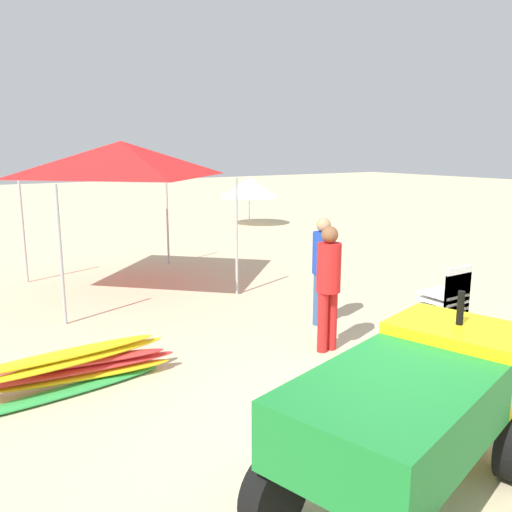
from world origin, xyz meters
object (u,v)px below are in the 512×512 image
stacked_plastic_chairs (449,302)px  beach_umbrella_left (249,187)px  lifeguard_near_right (323,264)px  utility_cart (416,401)px  lifeguard_near_left (328,280)px  surfboard_pile (72,370)px  popup_canopy (121,159)px

stacked_plastic_chairs → beach_umbrella_left: beach_umbrella_left is taller
lifeguard_near_right → beach_umbrella_left: 10.89m
stacked_plastic_chairs → beach_umbrella_left: bearing=70.1°
utility_cart → lifeguard_near_left: (1.42, 2.69, 0.20)m
beach_umbrella_left → lifeguard_near_right: bearing=-116.4°
lifeguard_near_left → lifeguard_near_right: lifeguard_near_left is taller
stacked_plastic_chairs → utility_cart: bearing=-147.0°
lifeguard_near_left → lifeguard_near_right: size_ratio=1.02×
surfboard_pile → beach_umbrella_left: bearing=48.9°
surfboard_pile → popup_canopy: (2.06, 3.96, 2.26)m
surfboard_pile → lifeguard_near_right: lifeguard_near_right is taller
lifeguard_near_left → lifeguard_near_right: bearing=53.9°
lifeguard_near_left → beach_umbrella_left: lifeguard_near_left is taller
stacked_plastic_chairs → popup_canopy: bearing=113.7°
utility_cart → lifeguard_near_left: size_ratio=1.63×
stacked_plastic_chairs → lifeguard_near_right: (-0.64, 1.82, 0.26)m
stacked_plastic_chairs → lifeguard_near_right: bearing=109.5°
surfboard_pile → beach_umbrella_left: (8.70, 9.97, 1.10)m
utility_cart → surfboard_pile: 3.85m
stacked_plastic_chairs → popup_canopy: size_ratio=0.38×
utility_cart → surfboard_pile: bearing=117.8°
utility_cart → beach_umbrella_left: (6.92, 13.34, 0.55)m
surfboard_pile → popup_canopy: size_ratio=0.80×
popup_canopy → lifeguard_near_right: bearing=-64.4°
surfboard_pile → lifeguard_near_left: bearing=-11.9°
surfboard_pile → popup_canopy: 5.00m
lifeguard_near_left → stacked_plastic_chairs: bearing=-35.4°
popup_canopy → beach_umbrella_left: (6.63, 6.01, -1.16)m
surfboard_pile → utility_cart: bearing=-62.2°
utility_cart → lifeguard_near_right: lifeguard_near_right is taller
utility_cart → popup_canopy: 7.53m
surfboard_pile → lifeguard_near_right: bearing=3.3°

